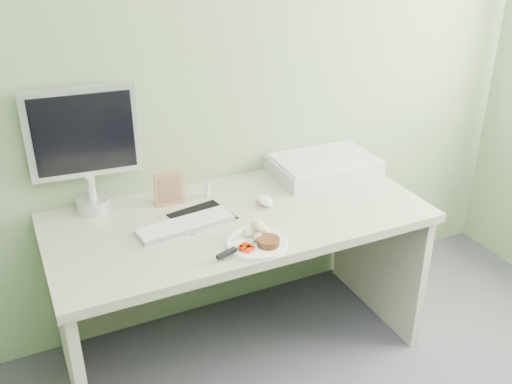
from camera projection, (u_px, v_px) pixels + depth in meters
name	position (u px, v px, depth m)	size (l,w,h in m)	color
wall_back	(202.00, 50.00, 2.45)	(3.50, 3.50, 0.00)	#6F825B
desk	(239.00, 251.00, 2.50)	(1.60, 0.75, 0.73)	#B8AE9A
plate	(257.00, 243.00, 2.20)	(0.24, 0.24, 0.01)	white
steak	(268.00, 242.00, 2.17)	(0.09, 0.09, 0.03)	black
potato_pile	(259.00, 229.00, 2.23)	(0.10, 0.07, 0.05)	tan
carrot_heap	(247.00, 246.00, 2.14)	(0.05, 0.05, 0.03)	red
steak_knife	(234.00, 250.00, 2.12)	(0.22, 0.10, 0.02)	silver
mousepad	(202.00, 216.00, 2.40)	(0.24, 0.21, 0.00)	black
keyboard	(186.00, 225.00, 2.31)	(0.40, 0.12, 0.02)	white
computer_mouse	(265.00, 201.00, 2.49)	(0.06, 0.11, 0.04)	white
photo_frame	(169.00, 189.00, 2.46)	(0.13, 0.02, 0.16)	#9E684A
eyedrop_bottle	(208.00, 190.00, 2.55)	(0.02, 0.02, 0.07)	white
scanner	(323.00, 166.00, 2.78)	(0.49, 0.33, 0.08)	silver
monitor	(84.00, 143.00, 2.33)	(0.45, 0.14, 0.54)	silver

